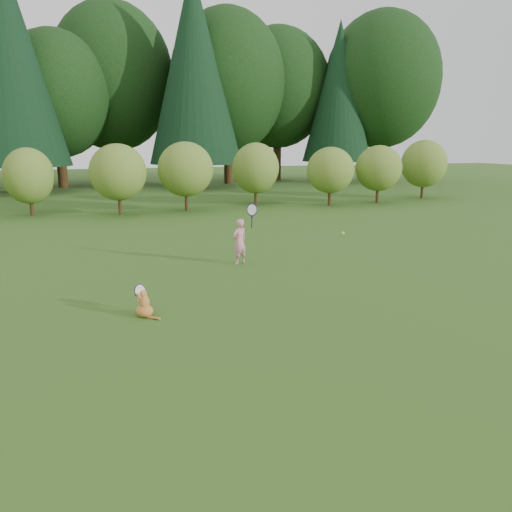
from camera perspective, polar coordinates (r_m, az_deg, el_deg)
name	(u,v)px	position (r m, az deg, el deg)	size (l,w,h in m)	color
ground	(260,306)	(8.70, 0.43, -5.71)	(100.00, 100.00, 0.00)	#214F16
shrub_row	(156,177)	(21.01, -11.31, 8.86)	(28.00, 3.00, 2.80)	#557A26
woodland_backdrop	(128,57)	(31.27, -14.40, 21.15)	(48.00, 10.00, 15.00)	black
child	(240,240)	(11.56, -1.85, 1.79)	(0.64, 0.46, 1.58)	pink
cat	(144,302)	(8.33, -12.67, -5.19)	(0.42, 0.66, 0.61)	#BB5D24
tennis_ball	(343,233)	(8.94, 9.91, 2.58)	(0.06, 0.06, 0.06)	#A8CE18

